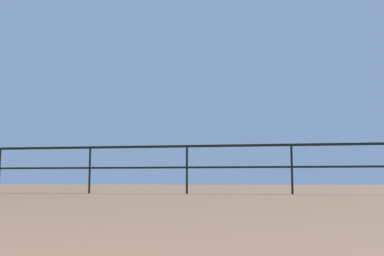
{
  "coord_description": "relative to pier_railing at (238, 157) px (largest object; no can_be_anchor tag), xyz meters",
  "views": [
    {
      "loc": [
        0.61,
        0.21,
        0.27
      ],
      "look_at": [
        -0.88,
        8.94,
        1.31
      ],
      "focal_mm": 41.88,
      "sensor_mm": 36.0,
      "label": 1
    }
  ],
  "objects": [
    {
      "name": "pier_railing",
      "position": [
        0.0,
        0.0,
        0.0
      ],
      "size": [
        19.36,
        0.05,
        1.01
      ],
      "color": "black",
      "rests_on": "ground_plane"
    }
  ]
}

